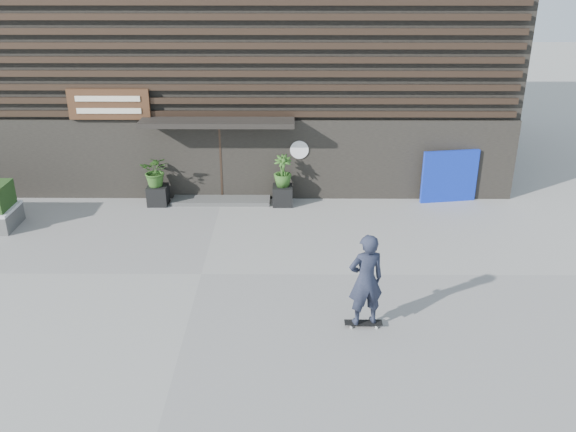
{
  "coord_description": "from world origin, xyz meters",
  "views": [
    {
      "loc": [
        2.17,
        -12.98,
        7.2
      ],
      "look_at": [
        2.08,
        0.99,
        1.1
      ],
      "focal_mm": 38.36,
      "sensor_mm": 36.0,
      "label": 1
    }
  ],
  "objects_px": {
    "planter_pot_left": "(158,195)",
    "blue_tarp": "(450,176)",
    "planter_pot_right": "(283,195)",
    "skateboarder": "(366,280)"
  },
  "relations": [
    {
      "from": "planter_pot_left",
      "to": "planter_pot_right",
      "type": "xyz_separation_m",
      "value": [
        3.8,
        0.0,
        0.0
      ]
    },
    {
      "from": "planter_pot_right",
      "to": "blue_tarp",
      "type": "relative_size",
      "value": 0.35
    },
    {
      "from": "planter_pot_left",
      "to": "blue_tarp",
      "type": "height_order",
      "value": "blue_tarp"
    },
    {
      "from": "blue_tarp",
      "to": "skateboarder",
      "type": "bearing_deg",
      "value": -125.07
    },
    {
      "from": "planter_pot_left",
      "to": "planter_pot_right",
      "type": "relative_size",
      "value": 1.0
    },
    {
      "from": "blue_tarp",
      "to": "skateboarder",
      "type": "height_order",
      "value": "skateboarder"
    },
    {
      "from": "planter_pot_left",
      "to": "skateboarder",
      "type": "bearing_deg",
      "value": -49.82
    },
    {
      "from": "planter_pot_right",
      "to": "blue_tarp",
      "type": "distance_m",
      "value": 5.12
    },
    {
      "from": "planter_pot_left",
      "to": "planter_pot_right",
      "type": "bearing_deg",
      "value": 0.0
    },
    {
      "from": "planter_pot_left",
      "to": "skateboarder",
      "type": "height_order",
      "value": "skateboarder"
    }
  ]
}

